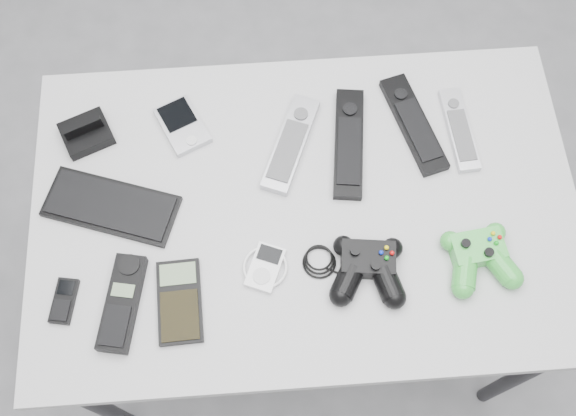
{
  "coord_description": "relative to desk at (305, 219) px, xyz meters",
  "views": [
    {
      "loc": [
        -0.05,
        -0.49,
        1.92
      ],
      "look_at": [
        -0.02,
        0.02,
        0.74
      ],
      "focal_mm": 42.0,
      "sensor_mm": 36.0,
      "label": 1
    }
  ],
  "objects": [
    {
      "name": "controller_black",
      "position": [
        0.1,
        -0.14,
        0.09
      ],
      "size": [
        0.26,
        0.18,
        0.05
      ],
      "primitive_type": null,
      "rotation": [
        0.0,
        0.0,
        -0.12
      ],
      "color": "black",
      "rests_on": "desk"
    },
    {
      "name": "controller_green",
      "position": [
        0.31,
        -0.13,
        0.09
      ],
      "size": [
        0.15,
        0.16,
        0.05
      ],
      "primitive_type": null,
      "rotation": [
        0.0,
        0.0,
        0.12
      ],
      "color": "#238326",
      "rests_on": "desk"
    },
    {
      "name": "floor",
      "position": [
        -0.02,
        -0.03,
        -0.66
      ],
      "size": [
        3.5,
        3.5,
        0.0
      ],
      "primitive_type": "plane",
      "color": "slate",
      "rests_on": "ground"
    },
    {
      "name": "pda_keyboard",
      "position": [
        -0.38,
        0.03,
        0.07
      ],
      "size": [
        0.28,
        0.19,
        0.02
      ],
      "primitive_type": "cube",
      "rotation": [
        0.0,
        0.0,
        -0.34
      ],
      "color": "black",
      "rests_on": "desk"
    },
    {
      "name": "dock_bracket",
      "position": [
        -0.43,
        0.19,
        0.09
      ],
      "size": [
        0.12,
        0.11,
        0.05
      ],
      "primitive_type": "cube",
      "rotation": [
        0.0,
        0.0,
        0.4
      ],
      "color": "black",
      "rests_on": "desk"
    },
    {
      "name": "desk",
      "position": [
        0.0,
        0.0,
        0.0
      ],
      "size": [
        1.07,
        0.69,
        0.72
      ],
      "color": "#A9A9AB",
      "rests_on": "floor"
    },
    {
      "name": "remote_black_b",
      "position": [
        0.24,
        0.16,
        0.07
      ],
      "size": [
        0.12,
        0.24,
        0.02
      ],
      "primitive_type": "cube",
      "rotation": [
        0.0,
        0.0,
        0.27
      ],
      "color": "black",
      "rests_on": "desk"
    },
    {
      "name": "pda",
      "position": [
        -0.24,
        0.2,
        0.07
      ],
      "size": [
        0.12,
        0.14,
        0.02
      ],
      "primitive_type": "cube",
      "rotation": [
        0.0,
        0.0,
        0.44
      ],
      "color": "#A5A5AC",
      "rests_on": "desk"
    },
    {
      "name": "mp3_player",
      "position": [
        -0.09,
        -0.12,
        0.07
      ],
      "size": [
        0.11,
        0.12,
        0.02
      ],
      "primitive_type": "cube",
      "rotation": [
        0.0,
        0.0,
        -0.39
      ],
      "color": "white",
      "rests_on": "desk"
    },
    {
      "name": "calculator",
      "position": [
        -0.25,
        -0.18,
        0.07
      ],
      "size": [
        0.09,
        0.16,
        0.02
      ],
      "primitive_type": "cube",
      "rotation": [
        0.0,
        0.0,
        0.04
      ],
      "color": "black",
      "rests_on": "desk"
    },
    {
      "name": "mobile_phone",
      "position": [
        -0.46,
        -0.16,
        0.07
      ],
      "size": [
        0.05,
        0.09,
        0.01
      ],
      "primitive_type": "cube",
      "rotation": [
        0.0,
        0.0,
        -0.18
      ],
      "color": "black",
      "rests_on": "desk"
    },
    {
      "name": "cordless_handset",
      "position": [
        -0.35,
        -0.17,
        0.08
      ],
      "size": [
        0.09,
        0.19,
        0.03
      ],
      "primitive_type": "cube",
      "rotation": [
        0.0,
        0.0,
        -0.19
      ],
      "color": "black",
      "rests_on": "desk"
    },
    {
      "name": "remote_black_a",
      "position": [
        0.1,
        0.13,
        0.07
      ],
      "size": [
        0.09,
        0.25,
        0.02
      ],
      "primitive_type": "cube",
      "rotation": [
        0.0,
        0.0,
        -0.13
      ],
      "color": "black",
      "rests_on": "desk"
    },
    {
      "name": "remote_silver_a",
      "position": [
        -0.02,
        0.14,
        0.07
      ],
      "size": [
        0.14,
        0.23,
        0.02
      ],
      "primitive_type": "cube",
      "rotation": [
        0.0,
        0.0,
        -0.39
      ],
      "color": "#A5A5AC",
      "rests_on": "desk"
    },
    {
      "name": "remote_silver_b",
      "position": [
        0.33,
        0.15,
        0.07
      ],
      "size": [
        0.06,
        0.19,
        0.02
      ],
      "primitive_type": "cube",
      "rotation": [
        0.0,
        0.0,
        0.06
      ],
      "color": "#B5B4BB",
      "rests_on": "desk"
    }
  ]
}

